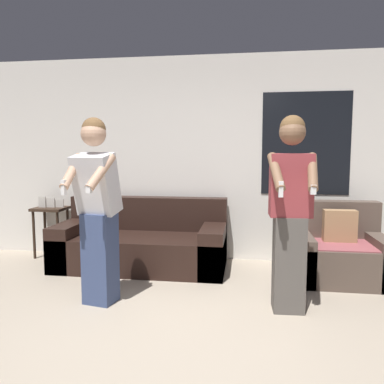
{
  "coord_description": "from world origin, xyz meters",
  "views": [
    {
      "loc": [
        0.54,
        -2.37,
        1.44
      ],
      "look_at": [
        0.06,
        0.99,
        1.08
      ],
      "focal_mm": 35.0,
      "sensor_mm": 36.0,
      "label": 1
    }
  ],
  "objects_px": {
    "armchair": "(339,253)",
    "person_left": "(97,208)",
    "couch": "(143,244)",
    "person_right": "(290,210)",
    "side_table": "(51,216)"
  },
  "relations": [
    {
      "from": "person_right",
      "to": "person_left",
      "type": "bearing_deg",
      "value": -177.14
    },
    {
      "from": "couch",
      "to": "armchair",
      "type": "distance_m",
      "value": 2.35
    },
    {
      "from": "couch",
      "to": "armchair",
      "type": "xyz_separation_m",
      "value": [
        2.35,
        -0.14,
        0.01
      ]
    },
    {
      "from": "armchair",
      "to": "couch",
      "type": "bearing_deg",
      "value": 176.52
    },
    {
      "from": "armchair",
      "to": "person_right",
      "type": "relative_size",
      "value": 0.57
    },
    {
      "from": "side_table",
      "to": "person_right",
      "type": "height_order",
      "value": "person_right"
    },
    {
      "from": "armchair",
      "to": "person_left",
      "type": "xyz_separation_m",
      "value": [
        -2.44,
        -1.06,
        0.62
      ]
    },
    {
      "from": "side_table",
      "to": "person_right",
      "type": "bearing_deg",
      "value": -24.21
    },
    {
      "from": "couch",
      "to": "person_left",
      "type": "xyz_separation_m",
      "value": [
        -0.09,
        -1.21,
        0.63
      ]
    },
    {
      "from": "couch",
      "to": "person_left",
      "type": "relative_size",
      "value": 1.19
    },
    {
      "from": "armchair",
      "to": "person_left",
      "type": "bearing_deg",
      "value": -156.42
    },
    {
      "from": "couch",
      "to": "person_right",
      "type": "relative_size",
      "value": 1.19
    },
    {
      "from": "person_left",
      "to": "person_right",
      "type": "bearing_deg",
      "value": 2.86
    },
    {
      "from": "side_table",
      "to": "person_right",
      "type": "distance_m",
      "value": 3.37
    },
    {
      "from": "armchair",
      "to": "person_right",
      "type": "xyz_separation_m",
      "value": [
        -0.67,
        -0.98,
        0.63
      ]
    }
  ]
}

